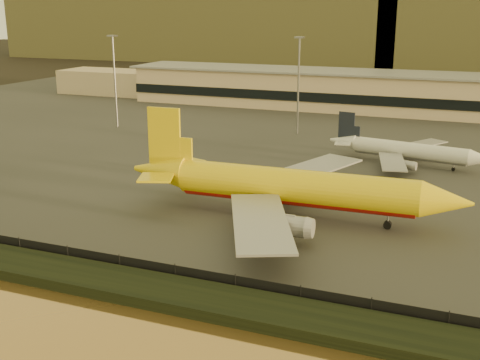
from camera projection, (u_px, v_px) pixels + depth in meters
name	position (u px, v px, depth m)	size (l,w,h in m)	color
ground	(205.00, 244.00, 86.63)	(900.00, 900.00, 0.00)	black
embankment	(145.00, 289.00, 71.26)	(320.00, 7.00, 1.40)	black
tarmac	(346.00, 127.00, 171.40)	(320.00, 220.00, 0.20)	#2D2D2D
perimeter_fence	(161.00, 271.00, 74.66)	(300.00, 0.05, 2.20)	black
terminal_building	(323.00, 90.00, 202.14)	(202.00, 25.00, 12.60)	#C8AB8B
apron_light_masts	(393.00, 82.00, 143.89)	(152.20, 12.20, 25.40)	slate
distant_hills	(397.00, 10.00, 388.83)	(470.00, 160.00, 70.00)	brown
dhl_cargo_jet	(289.00, 188.00, 95.82)	(55.58, 54.52, 16.63)	yellow
white_narrowbody_jet	(407.00, 151.00, 128.83)	(35.39, 34.11, 10.20)	silver
gse_vehicle_yellow	(367.00, 190.00, 109.01)	(3.46, 1.56, 1.56)	yellow
gse_vehicle_white	(192.00, 171.00, 121.51)	(3.64, 1.64, 1.64)	silver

